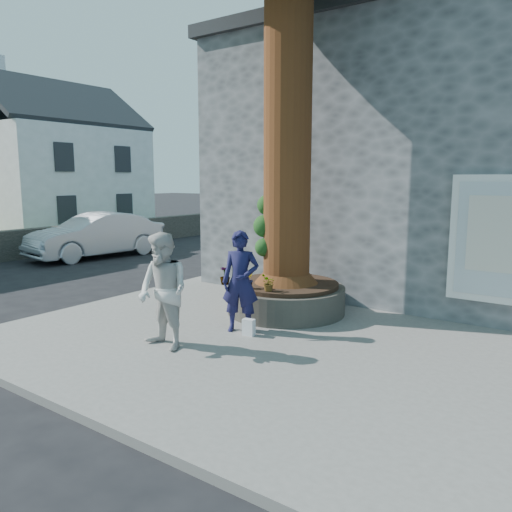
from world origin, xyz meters
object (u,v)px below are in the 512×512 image
Objects in this scene: planter at (286,298)px; car_silver at (96,235)px; man at (241,282)px; woman at (163,291)px.

planter is 0.49× the size of car_silver.
planter is 1.32× the size of man.
man is 1.45m from woman.
woman is 10.57m from car_silver.
planter is 9.79m from car_silver.
man is at bearing 79.60° from woman.
man is 0.96× the size of woman.
woman reaches higher than man.
woman is (-0.43, -1.38, 0.03)m from man.
woman is at bearing -132.65° from man.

